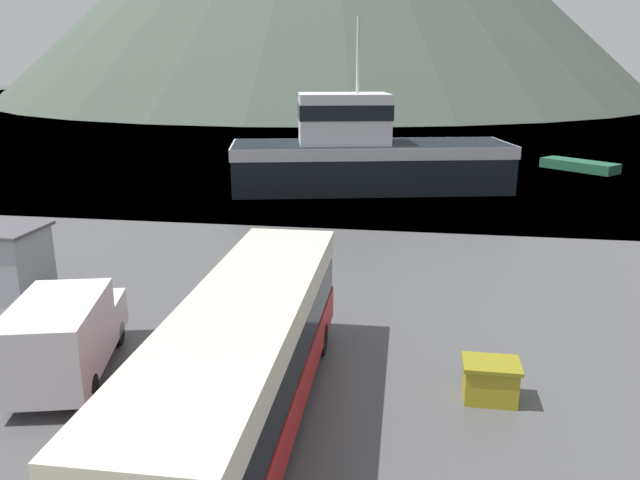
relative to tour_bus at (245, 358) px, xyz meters
The scene contains 7 objects.
water_surface 137.96m from the tour_bus, 89.29° to the left, with size 240.00×240.00×0.00m, color slate.
tour_bus is the anchor object (origin of this frame).
delivery_van 5.69m from the tour_bus, 162.43° to the left, with size 3.31×5.57×2.30m.
fishing_boat 28.27m from the tour_bus, 89.56° to the left, with size 18.66×9.31×10.74m.
storage_bin 6.18m from the tour_bus, 21.79° to the left, with size 1.40×1.04×1.02m.
dock_kiosk 12.81m from the tour_bus, 147.24° to the left, with size 2.75×2.46×2.54m.
small_boat 41.45m from the tour_bus, 67.33° to the left, with size 5.51×5.27×0.74m.
Camera 1 is at (1.87, -4.45, 8.15)m, focal length 35.00 mm.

